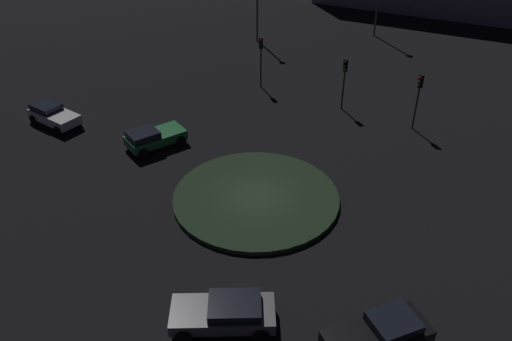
% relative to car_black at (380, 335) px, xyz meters
% --- Properties ---
extents(ground_plane, '(115.09, 115.09, 0.00)m').
position_rel_car_black_xyz_m(ground_plane, '(-8.90, 6.99, -0.75)').
color(ground_plane, black).
extents(roundabout_island, '(9.50, 9.50, 0.28)m').
position_rel_car_black_xyz_m(roundabout_island, '(-8.90, 6.99, -0.61)').
color(roundabout_island, '#263823').
rests_on(roundabout_island, ground_plane).
extents(car_black, '(4.30, 4.46, 1.43)m').
position_rel_car_black_xyz_m(car_black, '(0.00, 0.00, 0.00)').
color(car_black, black).
rests_on(car_black, ground_plane).
extents(car_green, '(3.45, 4.23, 1.38)m').
position_rel_car_black_xyz_m(car_green, '(-17.54, 9.37, -0.01)').
color(car_green, '#1E7238').
rests_on(car_green, ground_plane).
extents(car_grey, '(4.80, 3.68, 1.33)m').
position_rel_car_black_xyz_m(car_grey, '(-6.20, -1.67, -0.02)').
color(car_grey, slate).
rests_on(car_grey, ground_plane).
extents(car_white, '(4.11, 2.51, 1.39)m').
position_rel_car_black_xyz_m(car_white, '(-25.82, 8.98, -0.01)').
color(car_white, white).
rests_on(car_white, ground_plane).
extents(traffic_light_northwest, '(0.36, 0.39, 4.12)m').
position_rel_car_black_xyz_m(traffic_light_northwest, '(-15.18, 21.10, 2.18)').
color(traffic_light_northwest, '#2D2D2D').
rests_on(traffic_light_northwest, ground_plane).
extents(traffic_light_northeast, '(0.37, 0.40, 4.03)m').
position_rel_car_black_xyz_m(traffic_light_northeast, '(-2.56, 19.33, 2.12)').
color(traffic_light_northeast, '#2D2D2D').
rests_on(traffic_light_northeast, ground_plane).
extents(traffic_light_north, '(0.31, 0.36, 3.90)m').
position_rel_car_black_xyz_m(traffic_light_north, '(-8.02, 20.12, 2.04)').
color(traffic_light_north, '#2D2D2D').
rests_on(traffic_light_north, ground_plane).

